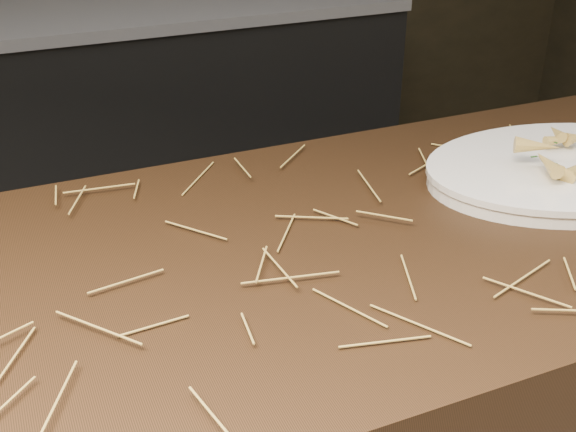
# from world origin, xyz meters

# --- Properties ---
(back_counter) EXTENTS (1.82, 0.62, 0.84)m
(back_counter) POSITION_xyz_m (0.30, 2.18, 0.42)
(back_counter) COLOR black
(back_counter) RESTS_ON ground
(straw_bedding) EXTENTS (1.40, 0.60, 0.02)m
(straw_bedding) POSITION_xyz_m (0.00, 0.30, 0.91)
(straw_bedding) COLOR olive
(straw_bedding) RESTS_ON main_counter
(serving_platter) EXTENTS (0.55, 0.41, 0.03)m
(serving_platter) POSITION_xyz_m (0.55, 0.32, 0.91)
(serving_platter) COLOR white
(serving_platter) RESTS_ON main_counter
(roasted_veg_heap) EXTENTS (0.27, 0.21, 0.06)m
(roasted_veg_heap) POSITION_xyz_m (0.55, 0.32, 0.95)
(roasted_veg_heap) COLOR gold
(roasted_veg_heap) RESTS_ON serving_platter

